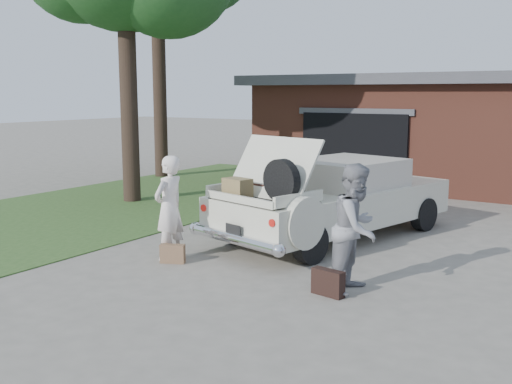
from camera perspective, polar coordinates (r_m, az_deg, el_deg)
The scene contains 8 objects.
ground at distance 9.96m, azimuth -1.90°, elevation -6.73°, with size 90.00×90.00×0.00m, color gray.
grass_strip at distance 15.68m, azimuth -12.10°, elevation -0.93°, with size 6.00×16.00×0.02m, color #2D4C1E.
house at distance 19.85m, azimuth 20.07°, elevation 5.68°, with size 12.80×7.80×3.30m.
sedan at distance 11.59m, azimuth 7.41°, elevation -0.57°, with size 3.17×5.58×2.02m.
woman_left at distance 10.10m, azimuth -8.27°, elevation -1.49°, with size 0.64×0.42×1.75m, color white.
woman_right at distance 8.49m, azimuth 9.53°, elevation -3.39°, with size 0.88×0.69×1.81m, color gray.
suitcase_left at distance 9.98m, azimuth -7.95°, elevation -5.84°, with size 0.41×0.13×0.32m, color brown.
suitcase_right at distance 8.41m, azimuth 6.87°, elevation -8.56°, with size 0.48×0.15×0.37m, color black.
Camera 1 is at (5.51, -7.82, 2.77)m, focal length 42.00 mm.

